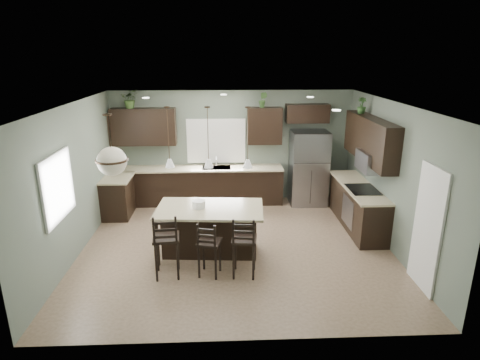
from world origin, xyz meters
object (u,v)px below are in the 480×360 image
bar_stool_right (244,246)px  bar_stool_left (167,245)px  bar_stool_center (209,248)px  refrigerator (308,168)px  serving_dish (199,204)px  kitchen_island (210,231)px  plant_back_left (130,99)px

bar_stool_right → bar_stool_left: bearing=-174.4°
bar_stool_center → bar_stool_right: bearing=10.7°
bar_stool_left → bar_stool_center: bearing=-5.5°
bar_stool_right → refrigerator: bearing=69.4°
serving_dish → bar_stool_center: size_ratio=0.24×
refrigerator → bar_stool_center: refrigerator is taller
kitchen_island → bar_stool_left: (-0.71, -0.79, 0.12)m
refrigerator → bar_stool_center: bearing=-125.2°
kitchen_island → bar_stool_center: bar_stool_center is taller
plant_back_left → bar_stool_left: bearing=-71.3°
bar_stool_center → refrigerator: bearing=68.7°
serving_dish → bar_stool_right: (0.80, -0.84, -0.44)m
bar_stool_center → bar_stool_right: size_ratio=0.91×
bar_stool_left → plant_back_left: bearing=103.4°
serving_dish → bar_stool_left: bearing=-122.5°
bar_stool_right → plant_back_left: (-2.53, 3.63, 2.07)m
refrigerator → bar_stool_left: bearing=-132.6°
serving_dish → bar_stool_left: 1.04m
bar_stool_center → plant_back_left: 4.61m
bar_stool_left → serving_dish: bearing=52.2°
bar_stool_left → bar_stool_center: size_ratio=1.16×
kitchen_island → bar_stool_center: 0.79m
kitchen_island → plant_back_left: size_ratio=4.39×
bar_stool_left → bar_stool_right: (1.31, -0.03, -0.03)m
serving_dish → plant_back_left: 3.67m
kitchen_island → serving_dish: serving_dish is taller
refrigerator → bar_stool_right: refrigerator is taller
bar_stool_left → plant_back_left: 4.31m
refrigerator → bar_stool_right: (-1.79, -3.41, -0.37)m
serving_dish → bar_stool_center: bearing=-75.7°
bar_stool_left → plant_back_left: plant_back_left is taller
refrigerator → kitchen_island: refrigerator is taller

